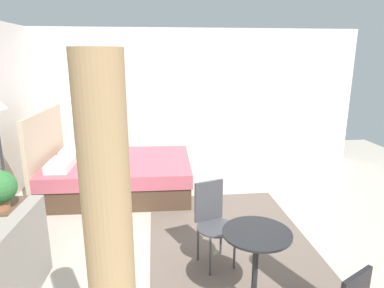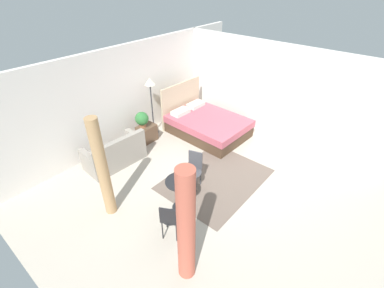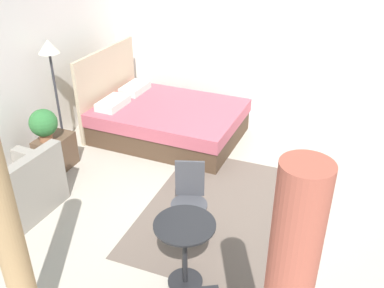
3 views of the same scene
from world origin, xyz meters
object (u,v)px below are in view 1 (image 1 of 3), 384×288
bed (115,174)px  nightstand (12,225)px  cafe_chair_near_window (212,216)px  balcony_table (256,256)px

bed → nightstand: (-1.46, 1.02, -0.06)m
bed → cafe_chair_near_window: bearing=-148.7°
nightstand → cafe_chair_near_window: bearing=-104.5°
cafe_chair_near_window → nightstand: bearing=75.5°
balcony_table → cafe_chair_near_window: cafe_chair_near_window is taller
nightstand → balcony_table: 2.85m
bed → balcony_table: 3.16m
bed → cafe_chair_near_window: bed is taller
nightstand → cafe_chair_near_window: cafe_chair_near_window is taller
nightstand → bed: bearing=-35.1°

